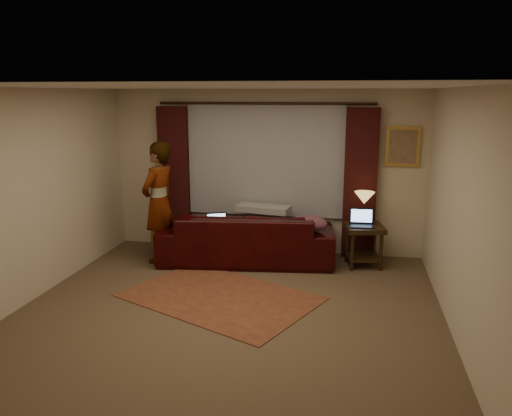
# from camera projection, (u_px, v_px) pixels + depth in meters

# --- Properties ---
(floor) EXTENTS (5.00, 5.00, 0.01)m
(floor) POSITION_uv_depth(u_px,v_px,m) (228.00, 312.00, 5.92)
(floor) COLOR brown
(floor) RESTS_ON ground
(ceiling) EXTENTS (5.00, 5.00, 0.02)m
(ceiling) POSITION_uv_depth(u_px,v_px,m) (225.00, 87.00, 5.33)
(ceiling) COLOR silver
(ceiling) RESTS_ON ground
(wall_back) EXTENTS (5.00, 0.02, 2.60)m
(wall_back) POSITION_uv_depth(u_px,v_px,m) (265.00, 172.00, 8.01)
(wall_back) COLOR beige
(wall_back) RESTS_ON ground
(wall_front) EXTENTS (5.00, 0.02, 2.60)m
(wall_front) POSITION_uv_depth(u_px,v_px,m) (131.00, 288.00, 3.23)
(wall_front) COLOR beige
(wall_front) RESTS_ON ground
(wall_left) EXTENTS (0.02, 5.00, 2.60)m
(wall_left) POSITION_uv_depth(u_px,v_px,m) (29.00, 197.00, 6.09)
(wall_left) COLOR beige
(wall_left) RESTS_ON ground
(wall_right) EXTENTS (0.02, 5.00, 2.60)m
(wall_right) POSITION_uv_depth(u_px,v_px,m) (461.00, 215.00, 5.16)
(wall_right) COLOR beige
(wall_right) RESTS_ON ground
(sheer_curtain) EXTENTS (2.50, 0.05, 1.80)m
(sheer_curtain) POSITION_uv_depth(u_px,v_px,m) (265.00, 160.00, 7.91)
(sheer_curtain) COLOR #95959D
(sheer_curtain) RESTS_ON wall_back
(drape_left) EXTENTS (0.50, 0.14, 2.30)m
(drape_left) POSITION_uv_depth(u_px,v_px,m) (175.00, 177.00, 8.22)
(drape_left) COLOR black
(drape_left) RESTS_ON floor
(drape_right) EXTENTS (0.50, 0.14, 2.30)m
(drape_right) POSITION_uv_depth(u_px,v_px,m) (360.00, 183.00, 7.66)
(drape_right) COLOR black
(drape_right) RESTS_ON floor
(curtain_rod) EXTENTS (0.04, 0.04, 3.40)m
(curtain_rod) POSITION_uv_depth(u_px,v_px,m) (264.00, 103.00, 7.67)
(curtain_rod) COLOR black
(curtain_rod) RESTS_ON wall_back
(picture_frame) EXTENTS (0.50, 0.04, 0.60)m
(picture_frame) POSITION_uv_depth(u_px,v_px,m) (403.00, 147.00, 7.49)
(picture_frame) COLOR gold
(picture_frame) RESTS_ON wall_back
(sofa) EXTENTS (2.75, 1.46, 1.06)m
(sofa) POSITION_uv_depth(u_px,v_px,m) (246.00, 228.00, 7.61)
(sofa) COLOR black
(sofa) RESTS_ON floor
(throw_blanket) EXTENTS (0.88, 0.47, 0.10)m
(throw_blanket) POSITION_uv_depth(u_px,v_px,m) (263.00, 191.00, 7.70)
(throw_blanket) COLOR gray
(throw_blanket) RESTS_ON sofa
(clothing_pile) EXTENTS (0.63, 0.53, 0.23)m
(clothing_pile) POSITION_uv_depth(u_px,v_px,m) (309.00, 224.00, 7.37)
(clothing_pile) COLOR brown
(clothing_pile) RESTS_ON sofa
(laptop_sofa) EXTENTS (0.44, 0.45, 0.23)m
(laptop_sofa) POSITION_uv_depth(u_px,v_px,m) (218.00, 222.00, 7.47)
(laptop_sofa) COLOR black
(laptop_sofa) RESTS_ON sofa
(area_rug) EXTENTS (2.76, 2.37, 0.01)m
(area_rug) POSITION_uv_depth(u_px,v_px,m) (220.00, 297.00, 6.34)
(area_rug) COLOR brown
(area_rug) RESTS_ON floor
(end_table) EXTENTS (0.64, 0.64, 0.63)m
(end_table) POSITION_uv_depth(u_px,v_px,m) (363.00, 246.00, 7.43)
(end_table) COLOR black
(end_table) RESTS_ON floor
(tiffany_lamp) EXTENTS (0.40, 0.40, 0.48)m
(tiffany_lamp) POSITION_uv_depth(u_px,v_px,m) (364.00, 208.00, 7.43)
(tiffany_lamp) COLOR olive
(tiffany_lamp) RESTS_ON end_table
(laptop_table) EXTENTS (0.36, 0.39, 0.25)m
(laptop_table) POSITION_uv_depth(u_px,v_px,m) (362.00, 218.00, 7.27)
(laptop_table) COLOR black
(laptop_table) RESTS_ON end_table
(person) EXTENTS (0.66, 0.66, 1.84)m
(person) POSITION_uv_depth(u_px,v_px,m) (159.00, 203.00, 7.54)
(person) COLOR gray
(person) RESTS_ON floor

